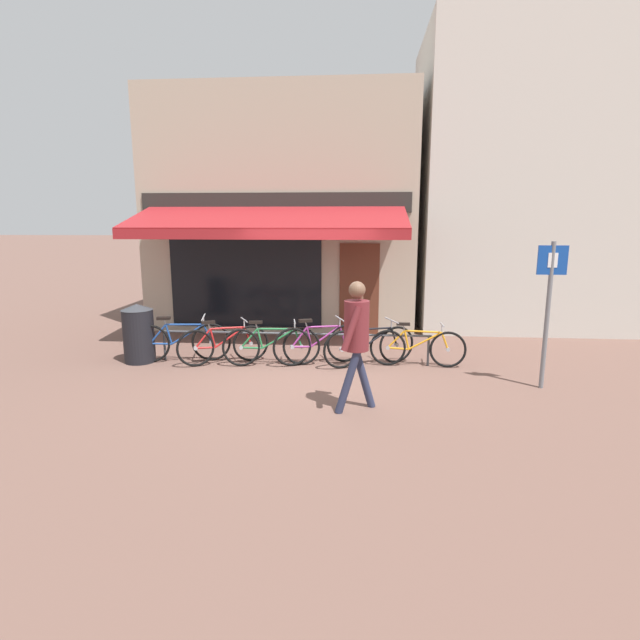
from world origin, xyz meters
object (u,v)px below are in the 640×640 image
bicycle_blue (181,341)px  parking_sign (549,300)px  bicycle_red (223,344)px  bicycle_orange (417,347)px  bicycle_purple (319,344)px  pedestrian_adult (356,331)px  litter_bin (139,333)px  bicycle_green (271,346)px  bicycle_black (369,346)px

bicycle_blue → parking_sign: size_ratio=0.79×
bicycle_red → bicycle_orange: 3.54m
bicycle_purple → pedestrian_adult: pedestrian_adult is taller
litter_bin → parking_sign: bearing=-7.5°
bicycle_green → pedestrian_adult: 2.68m
litter_bin → pedestrian_adult: bearing=-27.3°
pedestrian_adult → parking_sign: size_ratio=0.79×
bicycle_black → bicycle_blue: bearing=156.2°
bicycle_purple → litter_bin: 3.36m
bicycle_blue → bicycle_purple: size_ratio=1.11×
bicycle_purple → bicycle_black: bicycle_purple is taller
bicycle_green → litter_bin: (-2.49, 0.04, 0.18)m
pedestrian_adult → bicycle_green: bearing=117.4°
bicycle_black → litter_bin: litter_bin is taller
bicycle_red → litter_bin: (-1.60, -0.00, 0.18)m
pedestrian_adult → litter_bin: (-4.05, 2.09, -0.57)m
bicycle_blue → litter_bin: bearing=173.3°
bicycle_blue → parking_sign: 6.36m
bicycle_red → bicycle_green: bicycle_green is taller
bicycle_purple → bicycle_orange: bearing=-20.0°
bicycle_black → pedestrian_adult: 2.31m
bicycle_green → bicycle_black: size_ratio=1.07×
bicycle_purple → bicycle_black: 0.92m
bicycle_green → bicycle_black: bearing=-5.1°
bicycle_black → pedestrian_adult: bearing=-120.0°
bicycle_blue → bicycle_red: (0.83, -0.06, -0.02)m
bicycle_red → bicycle_green: (0.90, -0.04, 0.00)m
pedestrian_adult → bicycle_orange: bearing=54.2°
bicycle_green → parking_sign: bearing=-20.3°
bicycle_purple → litter_bin: size_ratio=1.49×
bicycle_green → bicycle_black: (1.78, 0.12, 0.01)m
bicycle_black → bicycle_orange: (0.87, 0.05, -0.02)m
bicycle_blue → parking_sign: (6.20, -0.98, 1.02)m
bicycle_green → bicycle_purple: size_ratio=1.08×
bicycle_purple → bicycle_orange: bicycle_purple is taller
bicycle_blue → pedestrian_adult: bearing=-44.4°
bicycle_green → bicycle_orange: 2.65m
bicycle_blue → bicycle_green: bearing=-14.4°
bicycle_red → bicycle_green: bearing=-28.2°
bicycle_purple → parking_sign: 3.90m
bicycle_orange → parking_sign: size_ratio=0.75×
bicycle_blue → pedestrian_adult: pedestrian_adult is taller
bicycle_black → pedestrian_adult: size_ratio=0.91×
bicycle_orange → litter_bin: size_ratio=1.57×
bicycle_black → pedestrian_adult: (-0.22, -2.18, 0.75)m
bicycle_purple → bicycle_orange: 1.79m
bicycle_blue → bicycle_green: size_ratio=1.03×
bicycle_purple → bicycle_black: (0.92, -0.03, -0.01)m
bicycle_red → bicycle_purple: (1.75, 0.12, 0.02)m
bicycle_red → bicycle_purple: bearing=-21.9°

